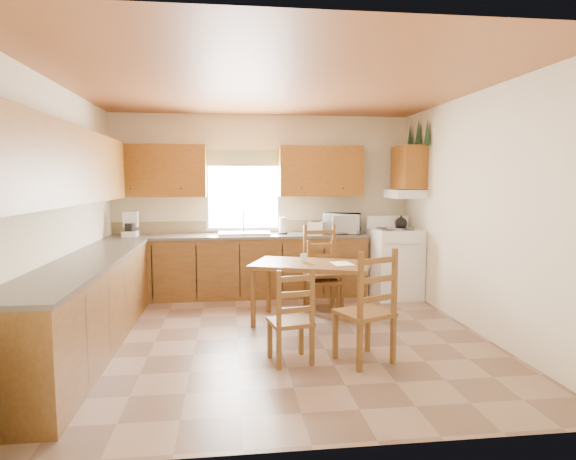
{
  "coord_description": "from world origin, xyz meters",
  "views": [
    {
      "loc": [
        -0.51,
        -5.11,
        1.71
      ],
      "look_at": [
        0.15,
        0.3,
        1.15
      ],
      "focal_mm": 30.0,
      "sensor_mm": 36.0,
      "label": 1
    }
  ],
  "objects": [
    {
      "name": "floor",
      "position": [
        0.0,
        0.0,
        0.0
      ],
      "size": [
        4.5,
        4.5,
        0.0
      ],
      "primitive_type": "plane",
      "color": "#816550",
      "rests_on": "ground"
    },
    {
      "name": "ceiling",
      "position": [
        0.0,
        0.0,
        2.7
      ],
      "size": [
        4.5,
        4.5,
        0.0
      ],
      "primitive_type": "plane",
      "color": "#9F5B2E",
      "rests_on": "floor"
    },
    {
      "name": "wall_left",
      "position": [
        -2.25,
        0.0,
        1.35
      ],
      "size": [
        4.5,
        4.5,
        0.0
      ],
      "primitive_type": "plane",
      "color": "beige",
      "rests_on": "floor"
    },
    {
      "name": "wall_right",
      "position": [
        2.25,
        0.0,
        1.35
      ],
      "size": [
        4.5,
        4.5,
        0.0
      ],
      "primitive_type": "plane",
      "color": "beige",
      "rests_on": "floor"
    },
    {
      "name": "wall_back",
      "position": [
        0.0,
        2.25,
        1.35
      ],
      "size": [
        4.5,
        4.5,
        0.0
      ],
      "primitive_type": "plane",
      "color": "beige",
      "rests_on": "floor"
    },
    {
      "name": "wall_front",
      "position": [
        0.0,
        -2.25,
        1.35
      ],
      "size": [
        4.5,
        4.5,
        0.0
      ],
      "primitive_type": "plane",
      "color": "beige",
      "rests_on": "floor"
    },
    {
      "name": "lower_cab_back",
      "position": [
        -0.38,
        1.95,
        0.44
      ],
      "size": [
        3.75,
        0.6,
        0.88
      ],
      "primitive_type": "cube",
      "color": "brown",
      "rests_on": "floor"
    },
    {
      "name": "lower_cab_left",
      "position": [
        -1.95,
        -0.15,
        0.44
      ],
      "size": [
        0.6,
        3.6,
        0.88
      ],
      "primitive_type": "cube",
      "color": "brown",
      "rests_on": "floor"
    },
    {
      "name": "counter_back",
      "position": [
        -0.38,
        1.95,
        0.9
      ],
      "size": [
        3.75,
        0.63,
        0.04
      ],
      "primitive_type": "cube",
      "color": "#564F47",
      "rests_on": "lower_cab_back"
    },
    {
      "name": "counter_left",
      "position": [
        -1.95,
        -0.15,
        0.9
      ],
      "size": [
        0.63,
        3.6,
        0.04
      ],
      "primitive_type": "cube",
      "color": "#564F47",
      "rests_on": "lower_cab_left"
    },
    {
      "name": "backsplash",
      "position": [
        -0.38,
        2.24,
        1.01
      ],
      "size": [
        3.75,
        0.01,
        0.18
      ],
      "primitive_type": "cube",
      "color": "#8E7C59",
      "rests_on": "counter_back"
    },
    {
      "name": "upper_cab_back_left",
      "position": [
        -1.55,
        2.08,
        1.85
      ],
      "size": [
        1.41,
        0.33,
        0.75
      ],
      "primitive_type": "cube",
      "color": "brown",
      "rests_on": "wall_back"
    },
    {
      "name": "upper_cab_back_right",
      "position": [
        0.86,
        2.08,
        1.85
      ],
      "size": [
        1.25,
        0.33,
        0.75
      ],
      "primitive_type": "cube",
      "color": "brown",
      "rests_on": "wall_back"
    },
    {
      "name": "upper_cab_left",
      "position": [
        -2.08,
        -0.15,
        1.85
      ],
      "size": [
        0.33,
        3.6,
        0.75
      ],
      "primitive_type": "cube",
      "color": "brown",
      "rests_on": "wall_left"
    },
    {
      "name": "upper_cab_stove",
      "position": [
        2.08,
        1.65,
        1.9
      ],
      "size": [
        0.33,
        0.62,
        0.62
      ],
      "primitive_type": "cube",
      "color": "brown",
      "rests_on": "wall_right"
    },
    {
      "name": "range_hood",
      "position": [
        2.03,
        1.65,
        1.52
      ],
      "size": [
        0.44,
        0.62,
        0.12
      ],
      "primitive_type": "cube",
      "color": "silver",
      "rests_on": "wall_right"
    },
    {
      "name": "window_frame",
      "position": [
        -0.3,
        2.22,
        1.55
      ],
      "size": [
        1.13,
        0.02,
        1.18
      ],
      "primitive_type": "cube",
      "color": "silver",
      "rests_on": "wall_back"
    },
    {
      "name": "window_pane",
      "position": [
        -0.3,
        2.21,
        1.55
      ],
      "size": [
        1.05,
        0.01,
        1.1
      ],
      "primitive_type": "cube",
      "color": "white",
      "rests_on": "wall_back"
    },
    {
      "name": "window_valance",
      "position": [
        -0.3,
        2.19,
        2.05
      ],
      "size": [
        1.19,
        0.01,
        0.24
      ],
      "primitive_type": "cube",
      "color": "#547339",
      "rests_on": "wall_back"
    },
    {
      "name": "sink_basin",
      "position": [
        -0.3,
        1.95,
        0.94
      ],
      "size": [
        0.75,
        0.45,
        0.04
      ],
      "primitive_type": "cube",
      "color": "silver",
      "rests_on": "counter_back"
    },
    {
      "name": "pine_decal_a",
      "position": [
        2.21,
        1.33,
        2.38
      ],
      "size": [
        0.22,
        0.22,
        0.36
      ],
      "primitive_type": "cone",
      "color": "#193D23",
      "rests_on": "wall_right"
    },
    {
      "name": "pine_decal_b",
      "position": [
        2.21,
        1.65,
        2.42
      ],
      "size": [
        0.22,
        0.22,
        0.36
      ],
      "primitive_type": "cone",
      "color": "#193D23",
      "rests_on": "wall_right"
    },
    {
      "name": "pine_decal_c",
      "position": [
        2.21,
        1.97,
        2.38
      ],
      "size": [
        0.22,
        0.22,
        0.36
      ],
      "primitive_type": "cone",
      "color": "#193D23",
      "rests_on": "wall_right"
    },
    {
      "name": "stove",
      "position": [
        1.88,
        1.62,
        0.5
      ],
      "size": [
        0.71,
        0.73,
        0.99
      ],
      "primitive_type": "cube",
      "rotation": [
        0.0,
        0.0,
        0.07
      ],
      "color": "silver",
      "rests_on": "floor"
    },
    {
      "name": "coffeemaker",
      "position": [
        -1.92,
        1.91,
        1.1
      ],
      "size": [
        0.25,
        0.29,
        0.35
      ],
      "primitive_type": "cube",
      "rotation": [
        0.0,
        0.0,
        0.21
      ],
      "color": "silver",
      "rests_on": "counter_back"
    },
    {
      "name": "paper_towel",
      "position": [
        0.27,
        1.96,
        1.05
      ],
      "size": [
        0.14,
        0.14,
        0.25
      ],
      "primitive_type": "cylinder",
      "rotation": [
        0.0,
        0.0,
        -0.42
      ],
      "color": "white",
      "rests_on": "counter_back"
    },
    {
      "name": "toaster",
      "position": [
        0.76,
        1.89,
        1.01
      ],
      "size": [
        0.26,
        0.21,
        0.18
      ],
      "primitive_type": "cube",
      "rotation": [
        0.0,
        0.0,
        -0.31
      ],
      "color": "silver",
      "rests_on": "counter_back"
    },
    {
      "name": "microwave",
      "position": [
        1.17,
        1.95,
        1.07
      ],
      "size": [
        0.59,
        0.51,
        0.3
      ],
      "primitive_type": "imported",
      "rotation": [
        0.0,
        0.0,
        -0.33
      ],
      "color": "silver",
      "rests_on": "counter_back"
    },
    {
      "name": "dining_table",
      "position": [
        0.45,
        0.48,
        0.37
      ],
      "size": [
        1.56,
        1.21,
        0.73
      ],
      "primitive_type": "cube",
      "rotation": [
        0.0,
        0.0,
        -0.36
      ],
      "color": "brown",
      "rests_on": "floor"
    },
    {
      "name": "chair_near_left",
      "position": [
        0.74,
        -0.81,
        0.54
      ],
      "size": [
        0.59,
        0.57,
        1.08
      ],
      "primitive_type": "cube",
      "rotation": [
        0.0,
        0.0,
        3.54
      ],
      "color": "brown",
      "rests_on": "floor"
    },
    {
      "name": "chair_near_right",
      "position": [
        0.05,
        -0.74,
        0.45
      ],
      "size": [
        0.44,
        0.43,
        0.9
      ],
      "primitive_type": "cube",
      "rotation": [
        0.0,
        0.0,
        3.33
      ],
      "color": "brown",
      "rests_on": "floor"
    },
    {
      "name": "chair_far_left",
      "position": [
        0.7,
        0.99,
        0.46
      ],
      "size": [
        0.41,
        0.39,
        0.92
      ],
      "primitive_type": "cube",
      "rotation": [
        0.0,
        0.0,
        0.06
      ],
      "color": "brown",
      "rests_on": "floor"
    },
    {
      "name": "chair_far_right",
      "position": [
        0.72,
        1.09,
        0.55
      ],
      "size": [
        0.5,
        0.48,
        1.1
      ],
      "primitive_type": "cube",
      "rotation": [
        0.0,
        0.0,
        0.09
      ],
      "color": "brown",
      "rests_on": "floor"
    },
    {
      "name": "table_paper",
      "position": [
        0.8,
        0.38,
        0.74
      ],
      "size": [
        0.25,
        0.31,
        0.0
      ],
      "primitive_type": "cube",
      "rotation": [
        0.0,
        0.0,
        0.09
      ],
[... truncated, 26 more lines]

